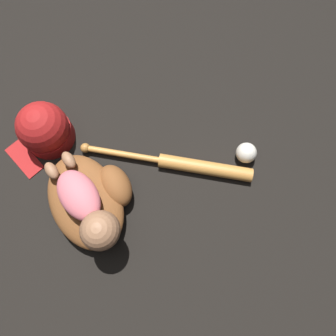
{
  "coord_description": "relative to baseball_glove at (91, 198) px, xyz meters",
  "views": [
    {
      "loc": [
        0.36,
        0.19,
        1.12
      ],
      "look_at": [
        0.06,
        0.31,
        0.07
      ],
      "focal_mm": 35.0,
      "sensor_mm": 36.0,
      "label": 1
    }
  ],
  "objects": [
    {
      "name": "ground_plane",
      "position": [
        -0.05,
        -0.04,
        -0.05
      ],
      "size": [
        6.0,
        6.0,
        0.0
      ],
      "primitive_type": "plane",
      "color": "black"
    },
    {
      "name": "baseball_glove",
      "position": [
        0.0,
        0.0,
        0.0
      ],
      "size": [
        0.37,
        0.3,
        0.1
      ],
      "color": "brown",
      "rests_on": "ground"
    },
    {
      "name": "baby_figure",
      "position": [
        0.06,
        -0.0,
        0.1
      ],
      "size": [
        0.35,
        0.18,
        0.12
      ],
      "color": "#D16670",
      "rests_on": "baseball_glove"
    },
    {
      "name": "baseball_bat",
      "position": [
        0.0,
        0.35,
        -0.03
      ],
      "size": [
        0.35,
        0.54,
        0.05
      ],
      "color": "#C6843D",
      "rests_on": "ground"
    },
    {
      "name": "baseball",
      "position": [
        0.04,
        0.56,
        -0.02
      ],
      "size": [
        0.07,
        0.07,
        0.07
      ],
      "color": "silver",
      "rests_on": "ground"
    },
    {
      "name": "baseball_cap",
      "position": [
        -0.29,
        -0.07,
        0.02
      ],
      "size": [
        0.22,
        0.26,
        0.18
      ],
      "color": "maroon",
      "rests_on": "ground"
    }
  ]
}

